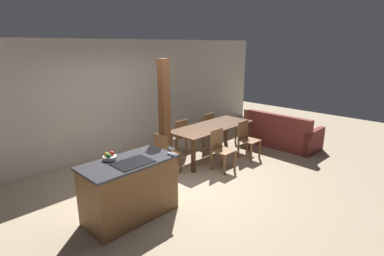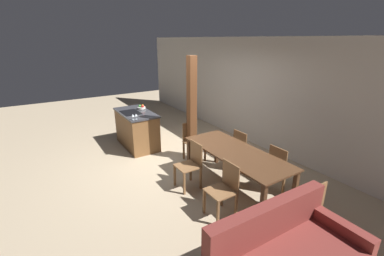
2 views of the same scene
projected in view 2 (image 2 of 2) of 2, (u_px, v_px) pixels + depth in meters
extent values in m
plane|color=tan|center=(171.00, 161.00, 5.85)|extent=(16.00, 16.00, 0.00)
cube|color=beige|center=(252.00, 92.00, 6.64)|extent=(11.20, 0.08, 2.70)
cube|color=brown|center=(137.00, 130.00, 6.57)|extent=(1.37, 0.69, 0.88)
cube|color=#38383D|center=(136.00, 113.00, 6.42)|extent=(1.41, 0.73, 0.04)
cube|color=black|center=(131.00, 112.00, 6.35)|extent=(0.56, 0.40, 0.01)
cylinder|color=silver|center=(142.00, 108.00, 6.65)|extent=(0.21, 0.21, 0.05)
sphere|color=red|center=(143.00, 106.00, 6.61)|extent=(0.08, 0.08, 0.08)
sphere|color=gold|center=(143.00, 106.00, 6.68)|extent=(0.07, 0.07, 0.07)
sphere|color=#3D8E38|center=(140.00, 106.00, 6.65)|extent=(0.07, 0.07, 0.07)
cylinder|color=silver|center=(133.00, 120.00, 5.76)|extent=(0.06, 0.06, 0.00)
cylinder|color=silver|center=(133.00, 118.00, 5.75)|extent=(0.01, 0.01, 0.07)
cone|color=silver|center=(133.00, 115.00, 5.73)|extent=(0.06, 0.06, 0.06)
cylinder|color=silver|center=(136.00, 119.00, 5.80)|extent=(0.06, 0.06, 0.00)
cylinder|color=silver|center=(136.00, 118.00, 5.78)|extent=(0.01, 0.01, 0.07)
cone|color=silver|center=(136.00, 115.00, 5.76)|extent=(0.06, 0.06, 0.06)
cube|color=#51331E|center=(236.00, 152.00, 4.59)|extent=(2.16, 0.85, 0.03)
cube|color=#51331E|center=(189.00, 155.00, 5.34)|extent=(0.07, 0.07, 0.71)
cube|color=#51331E|center=(263.00, 206.00, 3.72)|extent=(0.07, 0.07, 0.71)
cube|color=#51331E|center=(217.00, 148.00, 5.71)|extent=(0.07, 0.07, 0.71)
cube|color=#51331E|center=(295.00, 191.00, 4.09)|extent=(0.07, 0.07, 0.71)
cube|color=brown|center=(188.00, 166.00, 4.71)|extent=(0.40, 0.40, 0.02)
cube|color=brown|center=(196.00, 153.00, 4.73)|extent=(0.38, 0.02, 0.42)
cube|color=brown|center=(175.00, 175.00, 4.84)|extent=(0.04, 0.04, 0.42)
cube|color=brown|center=(184.00, 184.00, 4.55)|extent=(0.04, 0.04, 0.42)
cube|color=brown|center=(191.00, 170.00, 5.02)|extent=(0.04, 0.04, 0.42)
cube|color=brown|center=(201.00, 178.00, 4.73)|extent=(0.04, 0.04, 0.42)
cube|color=brown|center=(220.00, 191.00, 3.94)|extent=(0.40, 0.40, 0.02)
cube|color=brown|center=(231.00, 175.00, 3.96)|extent=(0.38, 0.02, 0.42)
cube|color=brown|center=(204.00, 201.00, 4.06)|extent=(0.04, 0.04, 0.42)
cube|color=brown|center=(218.00, 214.00, 3.78)|extent=(0.04, 0.04, 0.42)
cube|color=brown|center=(222.00, 195.00, 4.24)|extent=(0.04, 0.04, 0.42)
cube|color=brown|center=(236.00, 206.00, 3.96)|extent=(0.04, 0.04, 0.42)
cube|color=brown|center=(246.00, 149.00, 5.45)|extent=(0.40, 0.40, 0.02)
cube|color=brown|center=(240.00, 141.00, 5.28)|extent=(0.38, 0.02, 0.42)
cube|color=brown|center=(257.00, 160.00, 5.47)|extent=(0.04, 0.04, 0.42)
cube|color=brown|center=(245.00, 154.00, 5.75)|extent=(0.04, 0.04, 0.42)
cube|color=brown|center=(245.00, 164.00, 5.29)|extent=(0.04, 0.04, 0.42)
cube|color=brown|center=(233.00, 157.00, 5.57)|extent=(0.04, 0.04, 0.42)
cube|color=brown|center=(283.00, 167.00, 4.67)|extent=(0.40, 0.40, 0.02)
cube|color=brown|center=(278.00, 159.00, 4.50)|extent=(0.38, 0.02, 0.42)
cube|color=brown|center=(296.00, 180.00, 4.69)|extent=(0.04, 0.04, 0.42)
cube|color=brown|center=(281.00, 172.00, 4.97)|extent=(0.04, 0.04, 0.42)
cube|color=brown|center=(283.00, 185.00, 4.51)|extent=(0.04, 0.04, 0.42)
cube|color=brown|center=(268.00, 177.00, 4.80)|extent=(0.04, 0.04, 0.42)
cube|color=brown|center=(194.00, 142.00, 5.79)|extent=(0.40, 0.40, 0.02)
cube|color=brown|center=(190.00, 131.00, 5.87)|extent=(0.02, 0.38, 0.42)
cube|color=brown|center=(192.00, 156.00, 5.63)|extent=(0.04, 0.04, 0.42)
cube|color=brown|center=(205.00, 152.00, 5.81)|extent=(0.04, 0.04, 0.42)
cube|color=brown|center=(184.00, 150.00, 5.92)|extent=(0.04, 0.04, 0.42)
cube|color=brown|center=(197.00, 147.00, 6.10)|extent=(0.04, 0.04, 0.42)
cube|color=brown|center=(301.00, 206.00, 3.59)|extent=(0.40, 0.40, 0.02)
cube|color=brown|center=(316.00, 199.00, 3.37)|extent=(0.02, 0.38, 0.42)
cube|color=brown|center=(296.00, 208.00, 3.89)|extent=(0.04, 0.04, 0.42)
cube|color=brown|center=(281.00, 217.00, 3.72)|extent=(0.04, 0.04, 0.42)
cube|color=brown|center=(318.00, 222.00, 3.61)|extent=(0.04, 0.04, 0.42)
cube|color=brown|center=(302.00, 231.00, 3.43)|extent=(0.04, 0.04, 0.42)
cube|color=maroon|center=(269.00, 220.00, 2.96)|extent=(0.21, 1.76, 0.44)
cube|color=maroon|center=(334.00, 239.00, 3.19)|extent=(0.87, 0.16, 0.59)
cube|color=brown|center=(192.00, 110.00, 5.61)|extent=(0.17, 0.17, 2.33)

